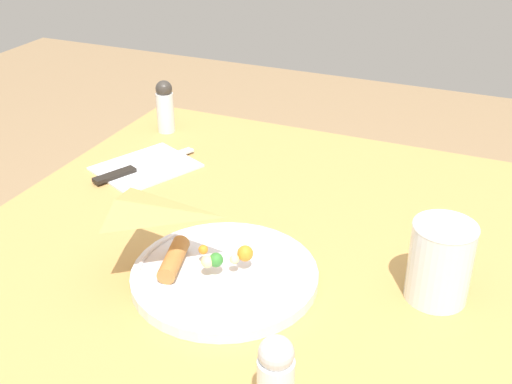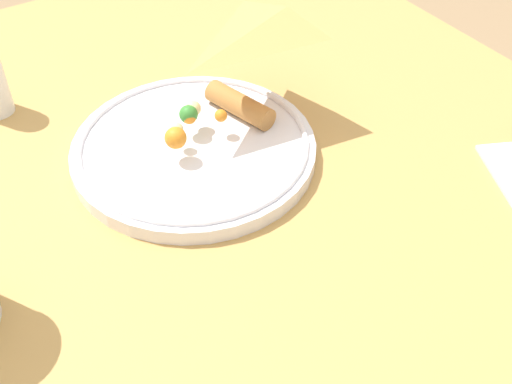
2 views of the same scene
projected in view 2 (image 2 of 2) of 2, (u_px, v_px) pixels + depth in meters
name	position (u px, v px, depth m)	size (l,w,h in m)	color
dining_table	(206.00, 270.00, 0.69)	(0.96, 0.88, 0.73)	tan
plate_pizza	(194.00, 145.00, 0.65)	(0.25, 0.25, 0.05)	white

